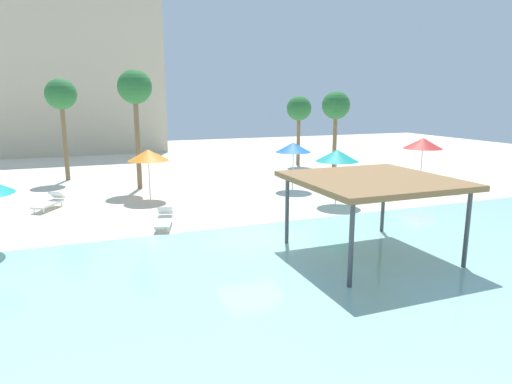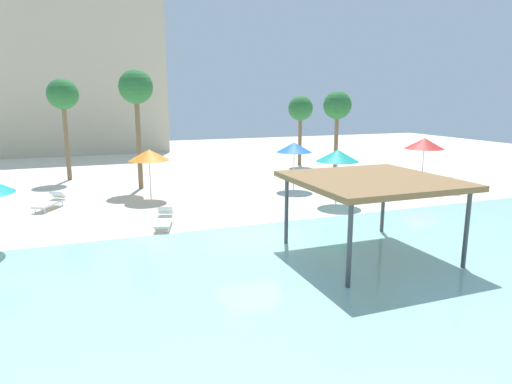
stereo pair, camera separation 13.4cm
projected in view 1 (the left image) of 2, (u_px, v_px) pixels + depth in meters
name	position (u px, v px, depth m)	size (l,w,h in m)	color
ground_plane	(254.00, 237.00, 16.96)	(80.00, 80.00, 0.00)	beige
lagoon_water	(322.00, 292.00, 12.16)	(44.00, 13.50, 0.04)	#99D1C6
shade_pavilion	(372.00, 182.00, 14.55)	(4.82, 4.82, 2.65)	#42474C
beach_umbrella_red_0	(423.00, 143.00, 26.82)	(2.31, 2.31, 2.82)	silver
beach_umbrella_orange_1	(148.00, 155.00, 22.80)	(2.08, 2.08, 2.61)	silver
beach_umbrella_teal_3	(337.00, 156.00, 21.83)	(2.08, 2.08, 2.71)	silver
beach_umbrella_blue_4	(293.00, 147.00, 25.33)	(2.01, 2.01, 2.71)	silver
lounge_chair_0	(447.00, 185.00, 25.39)	(1.40, 1.96, 0.74)	white
lounge_chair_1	(396.00, 176.00, 28.41)	(0.90, 1.97, 0.74)	white
lounge_chair_2	(50.00, 202.00, 21.27)	(1.46, 1.95, 0.74)	white
lounge_chair_3	(164.00, 219.00, 18.27)	(1.08, 1.99, 0.74)	white
palm_tree_0	(135.00, 90.00, 24.99)	(1.90, 1.90, 6.72)	brown
palm_tree_1	(299.00, 110.00, 34.54)	(1.90, 1.90, 5.32)	brown
palm_tree_2	(61.00, 97.00, 27.71)	(1.90, 1.90, 6.35)	brown
palm_tree_3	(336.00, 107.00, 30.34)	(1.90, 1.90, 5.63)	brown
hotel_block_0	(71.00, 77.00, 43.05)	(16.44, 8.64, 14.21)	beige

